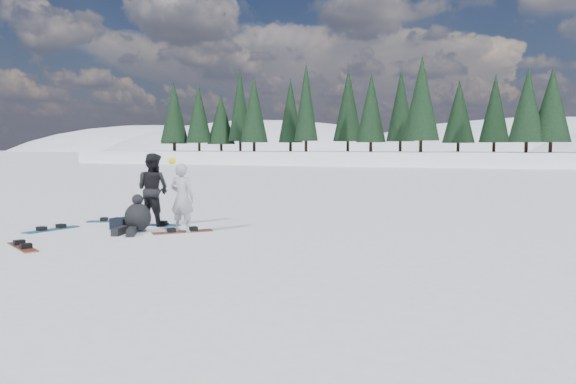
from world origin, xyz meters
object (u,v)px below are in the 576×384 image
(snowboard_loose_c, at_px, (114,221))
(snowboarder_man, at_px, (153,189))
(snowboard_loose_a, at_px, (52,230))
(seated_rider, at_px, (136,218))
(snowboarder_woman, at_px, (182,197))
(snowboard_loose_b, at_px, (23,247))
(gear_bag, at_px, (120,224))

(snowboard_loose_c, bearing_deg, snowboarder_man, -32.70)
(snowboard_loose_a, bearing_deg, snowboard_loose_c, -1.90)
(seated_rider, bearing_deg, snowboarder_woman, -2.53)
(snowboarder_woman, height_order, snowboard_loose_b, snowboarder_woman)
(snowboarder_woman, distance_m, snowboarder_man, 1.63)
(snowboarder_woman, bearing_deg, seated_rider, 18.23)
(snowboarder_man, distance_m, seated_rider, 1.39)
(gear_bag, bearing_deg, snowboard_loose_c, 132.57)
(seated_rider, distance_m, gear_bag, 0.78)
(snowboarder_man, relative_size, snowboard_loose_b, 1.32)
(gear_bag, xyz_separation_m, snowboard_loose_c, (-1.08, 1.17, -0.14))
(snowboarder_woman, relative_size, snowboard_loose_c, 1.26)
(snowboarder_woman, relative_size, snowboard_loose_b, 1.26)
(snowboarder_woman, height_order, seated_rider, snowboarder_woman)
(gear_bag, distance_m, snowboard_loose_c, 1.60)
(snowboarder_man, bearing_deg, gear_bag, 73.31)
(snowboarder_woman, distance_m, gear_bag, 1.95)
(seated_rider, bearing_deg, snowboard_loose_c, 119.76)
(snowboarder_man, height_order, snowboard_loose_b, snowboarder_man)
(snowboarder_woman, xyz_separation_m, snowboard_loose_c, (-2.88, 1.06, -0.87))
(snowboard_loose_a, distance_m, snowboard_loose_b, 2.54)
(snowboard_loose_c, bearing_deg, snowboard_loose_a, -128.42)
(snowboarder_woman, height_order, snowboard_loose_c, snowboarder_woman)
(snowboard_loose_a, bearing_deg, snowboarder_woman, -63.33)
(seated_rider, xyz_separation_m, snowboard_loose_a, (-2.27, -0.47, -0.35))
(snowboarder_man, relative_size, gear_bag, 4.39)
(snowboard_loose_a, bearing_deg, snowboard_loose_b, -137.38)
(gear_bag, bearing_deg, snowboard_loose_a, -155.10)
(snowboarder_woman, height_order, gear_bag, snowboarder_woman)
(seated_rider, height_order, snowboard_loose_a, seated_rider)
(snowboarder_man, xyz_separation_m, gear_bag, (-0.39, -0.94, -0.84))
(seated_rider, relative_size, gear_bag, 2.75)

